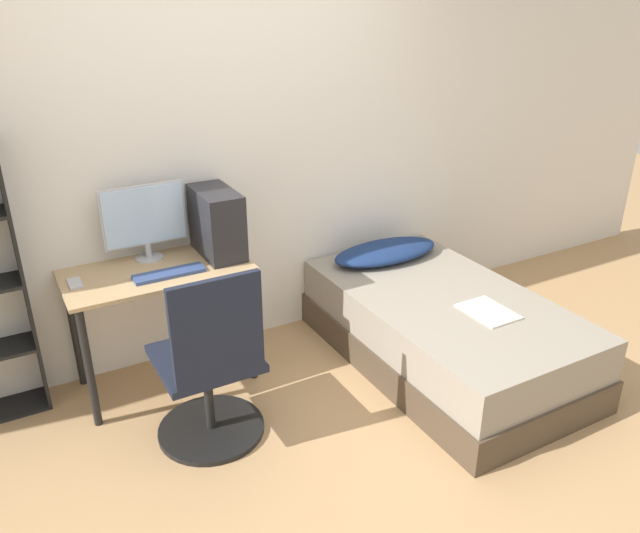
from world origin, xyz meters
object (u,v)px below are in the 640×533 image
Objects in this scene: office_chair at (211,378)px; keyboard at (169,273)px; pc_tower at (217,223)px; monitor at (145,219)px; bed at (443,330)px.

office_chair is 2.57× the size of keyboard.
office_chair is at bearing -115.59° from pc_tower.
bed is at bearing -27.26° from monitor.
pc_tower reaches higher than office_chair.
office_chair reaches higher than keyboard.
keyboard reaches higher than bed.
pc_tower reaches higher than keyboard.
bed is at bearing -29.79° from pc_tower.
monitor reaches higher than office_chair.
office_chair is 1.53m from bed.
office_chair is 2.09× the size of monitor.
pc_tower is at bearing 64.41° from office_chair.
bed is (1.52, 0.01, -0.15)m from office_chair.
monitor is at bearing 161.39° from pc_tower.
monitor reaches higher than pc_tower.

